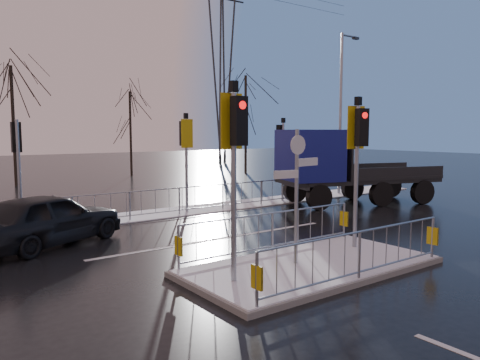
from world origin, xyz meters
TOP-DOWN VIEW (x-y plane):
  - ground at (0.00, 0.00)m, footprint 120.00×120.00m
  - snow_verge at (0.00, 8.60)m, footprint 30.00×2.00m
  - lane_markings at (0.00, -0.33)m, footprint 8.00×11.38m
  - traffic_island at (-0.01, 0.01)m, footprint 6.00×3.04m
  - far_kerb_fixtures at (0.29, 8.09)m, footprint 18.00×0.65m
  - car_far_lane at (-4.28, 5.97)m, footprint 4.74×3.46m
  - flatbed_truck at (7.45, 6.34)m, footprint 7.43×4.53m
  - tree_far_a at (-2.00, 22.00)m, footprint 3.75×3.75m
  - tree_far_b at (6.00, 24.00)m, footprint 3.25×3.25m
  - tree_far_c at (14.00, 21.00)m, footprint 4.00×4.00m
  - street_lamp_right at (10.57, 8.50)m, footprint 1.25×0.18m
  - pylon_wires at (16.88, 30.00)m, footprint 70.00×2.38m

SIDE VIEW (x-z plane):
  - ground at x=0.00m, z-range 0.00..0.00m
  - lane_markings at x=0.00m, z-range 0.00..0.01m
  - snow_verge at x=0.00m, z-range 0.00..0.04m
  - traffic_island at x=-0.01m, z-range -1.68..2.47m
  - car_far_lane at x=-4.28m, z-range 0.00..1.50m
  - far_kerb_fixtures at x=0.29m, z-range -0.90..2.93m
  - flatbed_truck at x=7.45m, z-range 0.10..3.34m
  - tree_far_b at x=6.00m, z-range 1.11..7.25m
  - street_lamp_right at x=10.57m, z-range 0.39..8.39m
  - tree_far_a at x=-2.00m, z-range 1.28..8.36m
  - tree_far_c at x=14.00m, z-range 1.37..8.92m
  - pylon_wires at x=16.88m, z-range 1.05..21.02m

